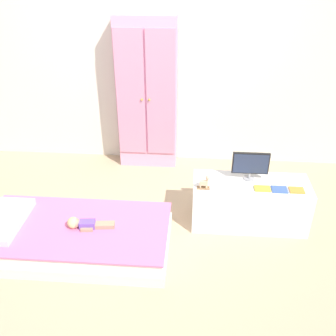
{
  "coord_description": "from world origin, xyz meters",
  "views": [
    {
      "loc": [
        0.44,
        -2.55,
        2.27
      ],
      "look_at": [
        0.21,
        0.4,
        0.52
      ],
      "focal_mm": 40.93,
      "sensor_mm": 36.0,
      "label": 1
    }
  ],
  "objects_px": {
    "tv_stand": "(249,203)",
    "tv_monitor": "(251,164)",
    "doll": "(82,224)",
    "book_blue": "(280,189)",
    "bed": "(76,237)",
    "rocking_horse_toy": "(205,182)",
    "book_orange": "(297,190)",
    "wardrobe": "(147,95)",
    "book_yellow": "(262,189)"
  },
  "relations": [
    {
      "from": "book_yellow",
      "to": "book_blue",
      "type": "distance_m",
      "value": 0.15
    },
    {
      "from": "tv_stand",
      "to": "book_orange",
      "type": "xyz_separation_m",
      "value": [
        0.37,
        -0.09,
        0.22
      ]
    },
    {
      "from": "bed",
      "to": "tv_stand",
      "type": "bearing_deg",
      "value": 16.9
    },
    {
      "from": "tv_stand",
      "to": "rocking_horse_toy",
      "type": "xyz_separation_m",
      "value": [
        -0.42,
        -0.12,
        0.28
      ]
    },
    {
      "from": "wardrobe",
      "to": "rocking_horse_toy",
      "type": "xyz_separation_m",
      "value": [
        0.64,
        -1.18,
        -0.34
      ]
    },
    {
      "from": "book_orange",
      "to": "tv_stand",
      "type": "bearing_deg",
      "value": 165.97
    },
    {
      "from": "book_orange",
      "to": "rocking_horse_toy",
      "type": "bearing_deg",
      "value": -178.09
    },
    {
      "from": "doll",
      "to": "book_orange",
      "type": "relative_size",
      "value": 3.14
    },
    {
      "from": "tv_stand",
      "to": "book_yellow",
      "type": "height_order",
      "value": "book_yellow"
    },
    {
      "from": "rocking_horse_toy",
      "to": "book_orange",
      "type": "distance_m",
      "value": 0.79
    },
    {
      "from": "bed",
      "to": "book_yellow",
      "type": "relative_size",
      "value": 11.81
    },
    {
      "from": "wardrobe",
      "to": "book_yellow",
      "type": "relative_size",
      "value": 12.38
    },
    {
      "from": "wardrobe",
      "to": "rocking_horse_toy",
      "type": "relative_size",
      "value": 12.64
    },
    {
      "from": "doll",
      "to": "book_yellow",
      "type": "bearing_deg",
      "value": 13.73
    },
    {
      "from": "tv_monitor",
      "to": "book_orange",
      "type": "bearing_deg",
      "value": -22.49
    },
    {
      "from": "bed",
      "to": "book_blue",
      "type": "relative_size",
      "value": 11.97
    },
    {
      "from": "rocking_horse_toy",
      "to": "doll",
      "type": "bearing_deg",
      "value": -161.27
    },
    {
      "from": "rocking_horse_toy",
      "to": "bed",
      "type": "bearing_deg",
      "value": -162.65
    },
    {
      "from": "book_yellow",
      "to": "rocking_horse_toy",
      "type": "bearing_deg",
      "value": -176.97
    },
    {
      "from": "rocking_horse_toy",
      "to": "book_blue",
      "type": "relative_size",
      "value": 0.99
    },
    {
      "from": "tv_stand",
      "to": "wardrobe",
      "type": "bearing_deg",
      "value": 134.83
    },
    {
      "from": "tv_stand",
      "to": "tv_monitor",
      "type": "xyz_separation_m",
      "value": [
        -0.02,
        0.07,
        0.37
      ]
    },
    {
      "from": "book_yellow",
      "to": "book_orange",
      "type": "height_order",
      "value": "book_yellow"
    },
    {
      "from": "book_yellow",
      "to": "book_blue",
      "type": "height_order",
      "value": "book_yellow"
    },
    {
      "from": "rocking_horse_toy",
      "to": "book_yellow",
      "type": "height_order",
      "value": "rocking_horse_toy"
    },
    {
      "from": "bed",
      "to": "doll",
      "type": "bearing_deg",
      "value": -2.69
    },
    {
      "from": "tv_monitor",
      "to": "book_blue",
      "type": "xyz_separation_m",
      "value": [
        0.25,
        -0.16,
        -0.15
      ]
    },
    {
      "from": "bed",
      "to": "doll",
      "type": "distance_m",
      "value": 0.17
    },
    {
      "from": "wardrobe",
      "to": "book_blue",
      "type": "height_order",
      "value": "wardrobe"
    },
    {
      "from": "doll",
      "to": "wardrobe",
      "type": "height_order",
      "value": "wardrobe"
    },
    {
      "from": "tv_monitor",
      "to": "book_yellow",
      "type": "height_order",
      "value": "tv_monitor"
    },
    {
      "from": "bed",
      "to": "tv_stand",
      "type": "xyz_separation_m",
      "value": [
        1.5,
        0.46,
        0.11
      ]
    },
    {
      "from": "book_yellow",
      "to": "wardrobe",
      "type": "bearing_deg",
      "value": 134.47
    },
    {
      "from": "bed",
      "to": "rocking_horse_toy",
      "type": "height_order",
      "value": "rocking_horse_toy"
    },
    {
      "from": "doll",
      "to": "book_blue",
      "type": "relative_size",
      "value": 2.95
    },
    {
      "from": "book_blue",
      "to": "book_orange",
      "type": "xyz_separation_m",
      "value": [
        0.14,
        0.0,
        0.0
      ]
    },
    {
      "from": "doll",
      "to": "tv_monitor",
      "type": "height_order",
      "value": "tv_monitor"
    },
    {
      "from": "doll",
      "to": "rocking_horse_toy",
      "type": "relative_size",
      "value": 2.97
    },
    {
      "from": "tv_stand",
      "to": "book_blue",
      "type": "distance_m",
      "value": 0.33
    },
    {
      "from": "bed",
      "to": "book_yellow",
      "type": "height_order",
      "value": "book_yellow"
    },
    {
      "from": "bed",
      "to": "rocking_horse_toy",
      "type": "relative_size",
      "value": 12.06
    },
    {
      "from": "wardrobe",
      "to": "tv_stand",
      "type": "relative_size",
      "value": 1.61
    },
    {
      "from": "doll",
      "to": "tv_stand",
      "type": "relative_size",
      "value": 0.38
    },
    {
      "from": "rocking_horse_toy",
      "to": "book_orange",
      "type": "xyz_separation_m",
      "value": [
        0.79,
        0.03,
        -0.06
      ]
    },
    {
      "from": "bed",
      "to": "rocking_horse_toy",
      "type": "xyz_separation_m",
      "value": [
        1.08,
        0.34,
        0.39
      ]
    },
    {
      "from": "wardrobe",
      "to": "book_yellow",
      "type": "height_order",
      "value": "wardrobe"
    },
    {
      "from": "book_yellow",
      "to": "tv_monitor",
      "type": "bearing_deg",
      "value": 121.43
    },
    {
      "from": "doll",
      "to": "book_orange",
      "type": "distance_m",
      "value": 1.84
    },
    {
      "from": "bed",
      "to": "tv_monitor",
      "type": "height_order",
      "value": "tv_monitor"
    },
    {
      "from": "doll",
      "to": "book_blue",
      "type": "distance_m",
      "value": 1.7
    }
  ]
}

